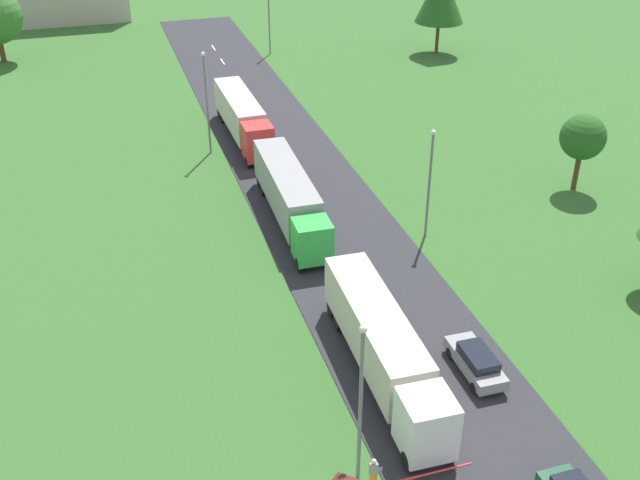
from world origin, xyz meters
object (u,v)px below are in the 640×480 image
(truck_lead, at_px, (383,345))
(lamppost_fourth, at_px, (269,17))
(truck_third, at_px, (242,116))
(lamppost_second, at_px, (430,178))
(lamppost_lead, at_px, (361,398))
(tree_elm, at_px, (583,137))
(car_second, at_px, (476,361))
(lamppost_third, at_px, (207,99))
(person_lead, at_px, (373,473))
(truck_second, at_px, (290,195))

(truck_lead, relative_size, lamppost_fourth, 1.78)
(truck_third, relative_size, lamppost_second, 1.70)
(lamppost_lead, relative_size, tree_elm, 1.40)
(car_second, bearing_deg, truck_lead, 166.11)
(car_second, bearing_deg, lamppost_third, 104.26)
(truck_lead, relative_size, person_lead, 7.85)
(truck_second, bearing_deg, lamppost_fourth, 78.09)
(truck_third, xyz_separation_m, lamppost_lead, (-3.46, -41.26, 2.67))
(lamppost_third, bearing_deg, lamppost_fourth, 66.05)
(lamppost_lead, bearing_deg, truck_second, 82.06)
(car_second, relative_size, lamppost_lead, 0.51)
(lamppost_second, bearing_deg, tree_elm, 13.23)
(lamppost_fourth, distance_m, tree_elm, 46.00)
(truck_lead, xyz_separation_m, truck_third, (-0.15, 35.04, 0.02))
(truck_lead, height_order, car_second, truck_lead)
(lamppost_second, bearing_deg, car_second, -103.87)
(lamppost_lead, distance_m, lamppost_fourth, 67.98)
(car_second, bearing_deg, truck_second, 104.67)
(truck_second, height_order, lamppost_fourth, lamppost_fourth)
(truck_lead, distance_m, person_lead, 7.81)
(truck_second, xyz_separation_m, lamppost_third, (-3.48, 14.29, 2.84))
(truck_lead, relative_size, tree_elm, 2.26)
(truck_second, bearing_deg, person_lead, -96.73)
(lamppost_third, distance_m, tree_elm, 31.23)
(truck_second, relative_size, truck_third, 1.06)
(truck_third, height_order, lamppost_second, lamppost_second)
(truck_third, relative_size, lamppost_lead, 1.58)
(car_second, distance_m, tree_elm, 26.08)
(car_second, xyz_separation_m, lamppost_second, (3.65, 14.78, 3.71))
(truck_second, distance_m, lamppost_third, 14.98)
(lamppost_lead, xyz_separation_m, lamppost_fourth, (12.33, 66.85, -0.40))
(lamppost_second, distance_m, lamppost_fourth, 47.08)
(truck_lead, relative_size, car_second, 3.16)
(truck_second, relative_size, tree_elm, 2.33)
(car_second, bearing_deg, lamppost_lead, -149.89)
(truck_lead, distance_m, lamppost_fourth, 61.29)
(truck_second, height_order, car_second, truck_second)
(truck_second, relative_size, lamppost_third, 1.60)
(person_lead, bearing_deg, truck_third, 85.90)
(truck_lead, relative_size, lamppost_second, 1.74)
(truck_lead, distance_m, car_second, 5.33)
(truck_lead, distance_m, lamppost_second, 16.25)
(lamppost_lead, height_order, lamppost_second, lamppost_lead)
(truck_third, height_order, person_lead, truck_third)
(lamppost_lead, relative_size, lamppost_third, 0.96)
(lamppost_lead, bearing_deg, lamppost_fourth, 79.55)
(truck_second, relative_size, person_lead, 8.10)
(car_second, relative_size, lamppost_fourth, 0.56)
(truck_second, relative_size, lamppost_fourth, 1.83)
(truck_third, height_order, lamppost_lead, lamppost_lead)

